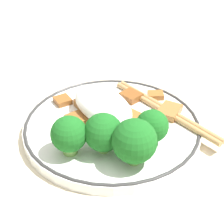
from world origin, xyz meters
The scene contains 15 objects.
ground_plane centered at (0.00, 0.00, 0.00)m, with size 3.00×3.00×0.00m, color beige.
plate centered at (0.00, 0.00, 0.01)m, with size 0.25×0.25×0.02m.
rice_mound centered at (-0.02, 0.00, 0.03)m, with size 0.11×0.06×0.04m.
broccoli_back_left centered at (0.02, -0.08, 0.04)m, with size 0.05×0.05×0.05m.
broccoli_back_center centered at (0.04, -0.04, 0.04)m, with size 0.05×0.05×0.05m.
broccoli_back_right centered at (0.08, -0.02, 0.05)m, with size 0.06×0.06×0.06m.
broccoli_mid_left centered at (0.07, 0.02, 0.04)m, with size 0.04×0.04×0.05m.
meat_near_front centered at (0.01, 0.02, 0.02)m, with size 0.04×0.05×0.01m.
meat_near_left centered at (-0.04, 0.06, 0.02)m, with size 0.03×0.03×0.01m.
meat_near_right centered at (-0.02, 0.10, 0.02)m, with size 0.03×0.03×0.01m.
meat_near_back centered at (0.03, 0.08, 0.02)m, with size 0.04×0.05×0.01m.
meat_on_rice_edge centered at (-0.03, -0.04, 0.02)m, with size 0.03×0.03×0.01m.
meat_mid_left centered at (-0.06, -0.01, 0.02)m, with size 0.02×0.03×0.01m.
meat_mid_right centered at (-0.09, -0.03, 0.02)m, with size 0.03×0.02×0.01m.
chopsticks centered at (0.02, 0.08, 0.02)m, with size 0.21×0.04×0.01m.
Camera 1 is at (0.36, -0.24, 0.33)m, focal length 60.00 mm.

